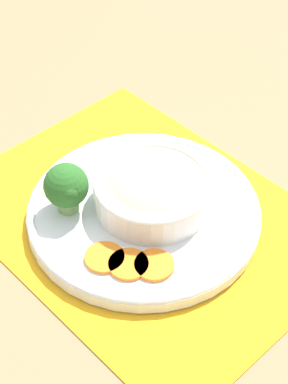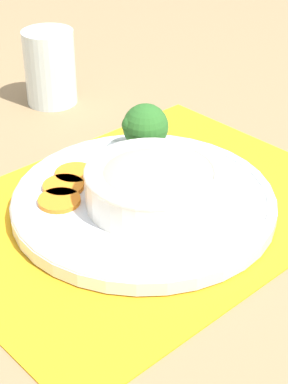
% 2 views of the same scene
% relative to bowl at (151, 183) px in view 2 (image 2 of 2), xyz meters
% --- Properties ---
extents(ground_plane, '(4.00, 4.00, 0.00)m').
position_rel_bowl_xyz_m(ground_plane, '(0.00, 0.01, -0.05)').
color(ground_plane, '#8C704C').
extents(placemat, '(0.48, 0.36, 0.00)m').
position_rel_bowl_xyz_m(placemat, '(0.00, 0.01, -0.04)').
color(placemat, orange).
rests_on(placemat, ground_plane).
extents(plate, '(0.31, 0.31, 0.02)m').
position_rel_bowl_xyz_m(plate, '(0.00, 0.01, -0.03)').
color(plate, silver).
rests_on(plate, placemat).
extents(bowl, '(0.16, 0.16, 0.05)m').
position_rel_bowl_xyz_m(bowl, '(0.00, 0.00, 0.00)').
color(bowl, silver).
rests_on(bowl, plate).
extents(broccoli_floret, '(0.06, 0.06, 0.07)m').
position_rel_bowl_xyz_m(broccoli_floret, '(0.07, 0.09, 0.01)').
color(broccoli_floret, '#759E51').
rests_on(broccoli_floret, plate).
extents(carrot_slice_near, '(0.05, 0.05, 0.01)m').
position_rel_bowl_xyz_m(carrot_slice_near, '(-0.03, 0.11, -0.02)').
color(carrot_slice_near, orange).
rests_on(carrot_slice_near, plate).
extents(carrot_slice_middle, '(0.05, 0.05, 0.01)m').
position_rel_bowl_xyz_m(carrot_slice_middle, '(-0.05, 0.09, -0.02)').
color(carrot_slice_middle, orange).
rests_on(carrot_slice_middle, plate).
extents(carrot_slice_far, '(0.05, 0.05, 0.01)m').
position_rel_bowl_xyz_m(carrot_slice_far, '(-0.08, 0.07, -0.02)').
color(carrot_slice_far, orange).
rests_on(carrot_slice_far, plate).
extents(water_glass, '(0.08, 0.08, 0.12)m').
position_rel_bowl_xyz_m(water_glass, '(0.11, 0.34, 0.00)').
color(water_glass, silver).
rests_on(water_glass, ground_plane).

